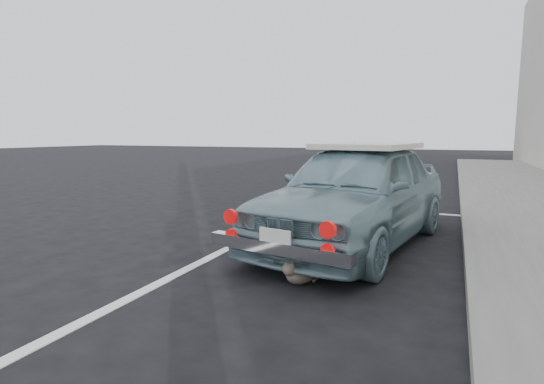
{
  "coord_description": "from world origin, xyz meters",
  "views": [
    {
      "loc": [
        1.64,
        -1.51,
        1.43
      ],
      "look_at": [
        -0.3,
        3.0,
        0.75
      ],
      "focal_mm": 28.0,
      "sensor_mm": 36.0,
      "label": 1
    }
  ],
  "objects": [
    {
      "name": "pline_front",
      "position": [
        0.5,
        6.5,
        0.0
      ],
      "size": [
        3.0,
        0.12,
        0.01
      ],
      "primitive_type": "cube",
      "color": "silver",
      "rests_on": "ground"
    },
    {
      "name": "pline_side",
      "position": [
        -0.9,
        3.0,
        0.0
      ],
      "size": [
        0.12,
        7.0,
        0.01
      ],
      "primitive_type": "cube",
      "color": "silver",
      "rests_on": "ground"
    },
    {
      "name": "retro_coupe",
      "position": [
        0.5,
        3.9,
        0.68
      ],
      "size": [
        2.21,
        4.14,
        1.34
      ],
      "rotation": [
        0.0,
        0.0,
        -0.17
      ],
      "color": "#789AA5",
      "rests_on": "ground"
    },
    {
      "name": "cat",
      "position": [
        0.34,
        2.18,
        0.12
      ],
      "size": [
        0.35,
        0.46,
        0.27
      ],
      "rotation": [
        0.0,
        0.0,
        -0.43
      ],
      "color": "#7A6A5D",
      "rests_on": "ground"
    }
  ]
}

